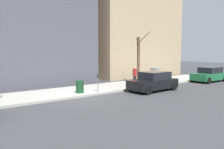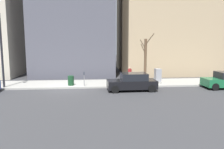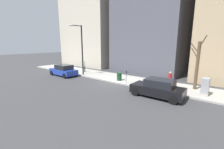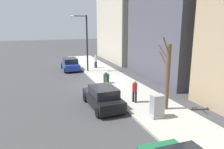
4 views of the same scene
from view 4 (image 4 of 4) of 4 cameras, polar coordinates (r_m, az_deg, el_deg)
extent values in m
plane|color=#38383A|center=(21.03, -4.01, -2.70)|extent=(120.00, 120.00, 0.00)
cube|color=#9E9B93|center=(21.62, 1.08, -2.01)|extent=(4.00, 36.00, 0.15)
cube|color=black|center=(15.42, -2.47, -6.51)|extent=(1.91, 4.24, 0.70)
cube|color=black|center=(15.03, -2.24, -4.42)|extent=(1.66, 2.24, 0.60)
cylinder|color=black|center=(16.67, -7.01, -5.96)|extent=(0.24, 0.65, 0.64)
cylinder|color=black|center=(17.15, -1.49, -5.31)|extent=(0.24, 0.65, 0.64)
cylinder|color=black|center=(13.89, -3.68, -9.94)|extent=(0.24, 0.65, 0.64)
cylinder|color=black|center=(14.46, 2.82, -8.96)|extent=(0.24, 0.65, 0.64)
cube|color=#1E389E|center=(27.96, -10.87, 2.33)|extent=(1.85, 4.22, 0.70)
cube|color=black|center=(27.65, -10.86, 3.58)|extent=(1.63, 2.22, 0.60)
cylinder|color=black|center=(29.41, -12.95, 2.27)|extent=(0.23, 0.64, 0.64)
cylinder|color=black|center=(29.65, -9.69, 2.51)|extent=(0.23, 0.64, 0.64)
cylinder|color=black|center=(26.39, -12.14, 1.07)|extent=(0.23, 0.64, 0.64)
cylinder|color=black|center=(26.65, -8.52, 1.34)|extent=(0.23, 0.64, 0.64)
cylinder|color=slate|center=(19.61, -1.56, -1.81)|extent=(0.07, 0.07, 1.05)
cube|color=#2D333D|center=(19.45, -1.58, 0.11)|extent=(0.14, 0.10, 0.30)
cube|color=#A8A399|center=(13.92, 11.59, -10.50)|extent=(0.83, 0.61, 0.18)
cube|color=#939399|center=(13.65, 11.73, -7.75)|extent=(0.75, 0.55, 1.25)
cylinder|color=black|center=(25.95, -6.52, 7.96)|extent=(0.18, 0.18, 6.50)
cylinder|color=black|center=(25.67, -8.50, 14.89)|extent=(1.60, 0.10, 0.10)
ellipsoid|color=beige|center=(25.52, -10.31, 14.72)|extent=(0.56, 0.32, 0.20)
cylinder|color=brown|center=(14.70, 14.33, -0.71)|extent=(0.28, 0.28, 4.38)
cylinder|color=brown|center=(14.60, 13.40, 3.81)|extent=(0.42, 0.63, 1.07)
cylinder|color=brown|center=(13.86, 13.94, 7.47)|extent=(0.94, 0.68, 1.15)
cylinder|color=brown|center=(14.55, 13.32, 5.68)|extent=(0.45, 0.72, 1.00)
cylinder|color=#14381E|center=(20.92, -1.50, -1.05)|extent=(0.56, 0.56, 0.90)
cylinder|color=#1E1E2D|center=(15.97, 6.24, -5.90)|extent=(0.16, 0.16, 0.82)
cylinder|color=#1E1E2D|center=(16.11, 5.58, -5.71)|extent=(0.16, 0.16, 0.82)
cylinder|color=#A52323|center=(15.82, 5.97, -3.34)|extent=(0.36, 0.36, 0.62)
sphere|color=tan|center=(15.71, 6.00, -1.87)|extent=(0.22, 0.22, 0.22)
cylinder|color=#1E1E2D|center=(28.01, -4.09, 2.54)|extent=(0.16, 0.16, 0.82)
cylinder|color=#1E1E2D|center=(28.17, -4.45, 2.59)|extent=(0.16, 0.16, 0.82)
cylinder|color=silver|center=(27.96, -4.30, 4.01)|extent=(0.36, 0.36, 0.62)
sphere|color=tan|center=(27.90, -4.31, 4.87)|extent=(0.22, 0.22, 0.22)
camera|label=1|loc=(27.87, -35.04, 5.19)|focal=35.00mm
camera|label=2|loc=(22.19, -59.02, 2.32)|focal=35.00mm
camera|label=3|loc=(11.84, -57.03, 0.06)|focal=24.00mm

